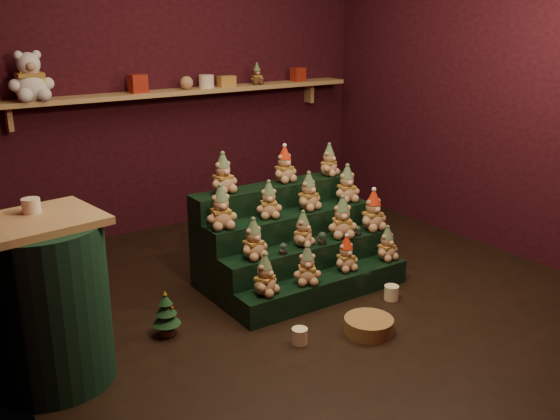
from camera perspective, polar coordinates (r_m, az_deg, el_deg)
ground at (r=4.67m, az=1.81°, el=-7.66°), size 4.00×4.00×0.00m
back_wall at (r=6.03m, az=-9.72°, el=11.73°), size 4.00×0.10×2.80m
right_wall at (r=5.70m, az=19.25°, el=10.69°), size 0.10×4.00×2.80m
back_shelf at (r=5.89m, az=-8.94°, el=10.59°), size 3.60×0.26×0.24m
riser_tier_front at (r=4.55m, az=4.15°, el=-7.13°), size 1.40×0.22×0.18m
riser_tier_midfront at (r=4.68m, az=2.51°, el=-5.21°), size 1.40×0.22×0.36m
riser_tier_midback at (r=4.81m, az=0.97°, el=-3.38°), size 1.40×0.22×0.54m
riser_tier_back at (r=4.95m, az=-0.48°, el=-1.65°), size 1.40×0.22×0.72m
teddy_0 at (r=4.19m, az=-1.40°, el=-5.92°), size 0.26×0.25×0.28m
teddy_1 at (r=4.35m, az=2.50°, el=-5.04°), size 0.25×0.25×0.27m
teddy_2 at (r=4.59m, az=6.06°, el=-3.98°), size 0.19×0.18×0.26m
teddy_3 at (r=4.83m, az=9.76°, el=-3.02°), size 0.19×0.18×0.26m
teddy_4 at (r=4.31m, az=-2.43°, el=-2.65°), size 0.22×0.20×0.28m
teddy_5 at (r=4.54m, az=2.10°, el=-1.75°), size 0.24×0.24×0.26m
teddy_6 at (r=4.73m, az=5.71°, el=-0.65°), size 0.28×0.27×0.31m
teddy_7 at (r=4.92m, az=8.50°, el=-0.04°), size 0.23×0.21×0.31m
teddy_8 at (r=4.37m, az=-5.43°, el=0.26°), size 0.25×0.24×0.31m
teddy_9 at (r=4.59m, az=-1.03°, el=0.94°), size 0.24×0.23×0.27m
teddy_10 at (r=4.78m, az=2.63°, el=1.71°), size 0.24×0.22×0.29m
teddy_11 at (r=5.01m, az=6.14°, el=2.41°), size 0.24×0.22×0.29m
teddy_12 at (r=4.59m, az=-5.23°, el=3.36°), size 0.23×0.21×0.29m
teddy_13 at (r=4.88m, az=0.41°, el=4.18°), size 0.21×0.19×0.28m
teddy_14 at (r=5.10m, az=4.49°, el=4.58°), size 0.24×0.23×0.26m
snow_globe_a at (r=4.41m, az=0.30°, el=-3.52°), size 0.06×0.06×0.08m
snow_globe_b at (r=4.60m, az=3.87°, el=-2.58°), size 0.07×0.07×0.10m
snow_globe_c at (r=4.81m, az=7.10°, el=-1.88°), size 0.06×0.06×0.08m
side_table at (r=3.68m, az=-20.53°, el=-7.88°), size 0.70×0.67×0.97m
table_ornament at (r=3.59m, az=-21.81°, el=0.38°), size 0.10×0.10×0.08m
mini_christmas_tree at (r=4.11m, az=-10.37°, el=-9.31°), size 0.18×0.18×0.31m
mug_left at (r=4.00m, az=1.81°, el=-11.44°), size 0.10×0.10×0.10m
mug_right at (r=4.63m, az=10.15°, el=-7.44°), size 0.11×0.11×0.11m
wicker_basket at (r=4.16m, az=8.11°, el=-10.42°), size 0.36×0.36×0.10m
white_bear at (r=5.40m, az=-21.98°, el=11.84°), size 0.35×0.32×0.49m
brown_bear at (r=6.22m, az=-2.12°, el=12.31°), size 0.17×0.15×0.20m
gift_tin_red_a at (r=5.68m, az=-12.88°, el=11.20°), size 0.14×0.14×0.16m
gift_tin_cream at (r=5.96m, az=-6.75°, el=11.59°), size 0.14×0.14×0.12m
gift_tin_red_b at (r=6.50m, az=1.66°, el=12.29°), size 0.12×0.12×0.14m
shelf_plush_ball at (r=5.87m, az=-8.54°, el=11.43°), size 0.12×0.12×0.12m
scarf_gift_box at (r=6.06m, az=-4.91°, el=11.65°), size 0.16×0.10×0.10m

